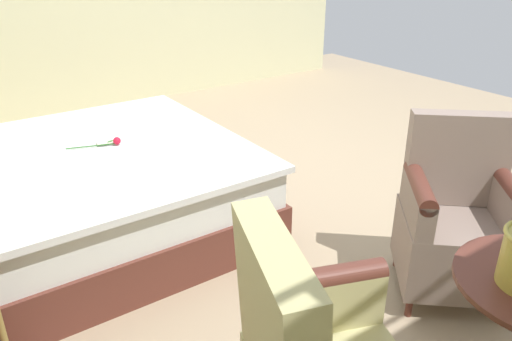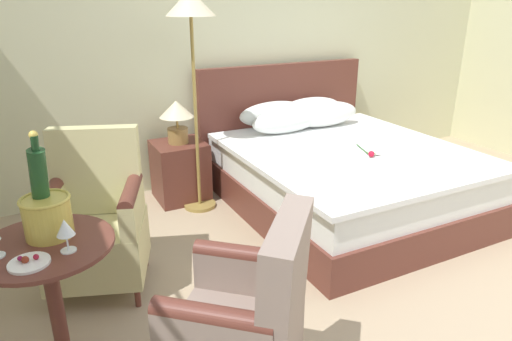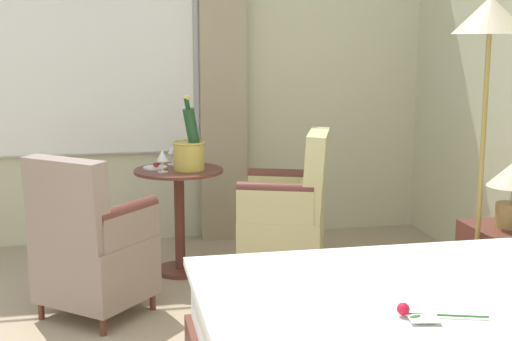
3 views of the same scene
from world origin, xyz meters
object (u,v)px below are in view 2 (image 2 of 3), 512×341
champagne_bucket (46,209)px  armchair_facing_bed (244,331)px  snack_plate (29,262)px  bedside_lamp (177,116)px  wine_glass_near_edge (65,229)px  armchair_by_window (97,224)px  side_table_round (54,295)px  nightstand (180,171)px  floor_lamp_brass (191,23)px  bed (337,169)px

champagne_bucket → armchair_facing_bed: champagne_bucket is taller
snack_plate → armchair_facing_bed: (0.77, -0.42, -0.32)m
bedside_lamp → wine_glass_near_edge: (-1.09, -1.89, 0.05)m
bedside_lamp → armchair_facing_bed: armchair_facing_bed is taller
bedside_lamp → wine_glass_near_edge: size_ratio=2.52×
champagne_bucket → snack_plate: champagne_bucket is taller
armchair_by_window → armchair_facing_bed: bearing=-72.2°
side_table_round → champagne_bucket: (0.03, 0.07, 0.40)m
nightstand → floor_lamp_brass: bearing=-71.0°
side_table_round → armchair_facing_bed: (0.70, -0.57, -0.04)m
bed → floor_lamp_brass: 1.73m
bedside_lamp → snack_plate: size_ratio=2.31×
bedside_lamp → snack_plate: 2.29m
armchair_facing_bed → wine_glass_near_edge: bearing=143.1°
bed → bedside_lamp: (-1.19, 0.75, 0.45)m
wine_glass_near_edge → snack_plate: size_ratio=0.92×
wine_glass_near_edge → side_table_round: bearing=128.7°
nightstand → wine_glass_near_edge: bearing=-119.9°
bedside_lamp → side_table_round: 2.15m
snack_plate → bed: bearing=25.8°
floor_lamp_brass → snack_plate: (-1.33, -1.67, -0.83)m
snack_plate → armchair_facing_bed: bearing=-28.7°
wine_glass_near_edge → champagne_bucket: bearing=107.8°
side_table_round → armchair_facing_bed: size_ratio=0.76×
champagne_bucket → wine_glass_near_edge: 0.20m
bed → snack_plate: size_ratio=13.12×
champagne_bucket → wine_glass_near_edge: (0.06, -0.18, -0.03)m
bedside_lamp → armchair_by_window: 1.43m
floor_lamp_brass → bedside_lamp: bearing=109.0°
bedside_lamp → wine_glass_near_edge: bearing=-119.9°
side_table_round → armchair_facing_bed: 0.91m
armchair_facing_bed → nightstand: bearing=78.7°
bed → armchair_facing_bed: bearing=-136.2°
floor_lamp_brass → wine_glass_near_edge: size_ratio=11.97×
floor_lamp_brass → snack_plate: bearing=-128.4°
wine_glass_near_edge → armchair_facing_bed: bearing=-36.9°
bed → floor_lamp_brass: bearing=155.8°
side_table_round → snack_plate: 0.32m
nightstand → champagne_bucket: bearing=-123.9°
champagne_bucket → armchair_facing_bed: 1.03m
floor_lamp_brass → wine_glass_near_edge: bearing=-125.6°
nightstand → armchair_by_window: size_ratio=0.53×
bed → bedside_lamp: bed is taller
bedside_lamp → armchair_facing_bed: (-0.47, -2.35, -0.37)m
nightstand → side_table_round: size_ratio=0.74×
bedside_lamp → armchair_facing_bed: bearing=-101.3°
side_table_round → wine_glass_near_edge: wine_glass_near_edge is taller
bedside_lamp → champagne_bucket: 2.05m
bedside_lamp → side_table_round: bedside_lamp is taller
nightstand → floor_lamp_brass: size_ratio=0.30×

